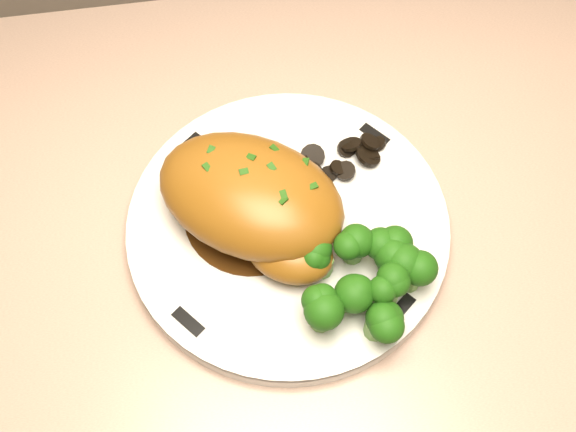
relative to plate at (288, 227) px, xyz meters
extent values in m
cylinder|color=silver|center=(0.00, 0.00, 0.00)|extent=(0.32, 0.32, 0.02)
cube|color=black|center=(0.08, 0.07, 0.01)|extent=(0.02, 0.03, 0.00)
cube|color=black|center=(-0.07, 0.08, 0.01)|extent=(0.03, 0.02, 0.00)
cube|color=black|center=(-0.08, -0.07, 0.01)|extent=(0.02, 0.03, 0.00)
cube|color=black|center=(0.07, -0.08, 0.01)|extent=(0.03, 0.02, 0.00)
cylinder|color=#351D09|center=(-0.03, 0.01, 0.01)|extent=(0.11, 0.11, 0.00)
ellipsoid|color=brown|center=(-0.03, 0.01, 0.04)|extent=(0.17, 0.16, 0.06)
ellipsoid|color=brown|center=(0.00, -0.03, 0.03)|extent=(0.08, 0.08, 0.03)
cube|color=#1B440E|center=(-0.06, 0.04, 0.06)|extent=(0.01, 0.00, 0.00)
cube|color=#1B440E|center=(-0.04, 0.03, 0.06)|extent=(0.01, 0.00, 0.00)
cube|color=#1B440E|center=(-0.03, 0.02, 0.06)|extent=(0.01, 0.00, 0.00)
cube|color=#1B440E|center=(-0.02, 0.01, 0.06)|extent=(0.01, 0.00, 0.00)
cube|color=#1B440E|center=(0.00, 0.00, 0.06)|extent=(0.01, 0.00, 0.00)
cube|color=#1B440E|center=(0.01, -0.01, 0.06)|extent=(0.01, 0.00, 0.00)
cylinder|color=black|center=(0.07, 0.04, 0.01)|extent=(0.01, 0.01, 0.01)
cylinder|color=black|center=(0.07, 0.04, 0.01)|extent=(0.02, 0.02, 0.01)
cylinder|color=black|center=(0.06, 0.05, 0.02)|extent=(0.02, 0.02, 0.01)
cylinder|color=black|center=(0.06, 0.05, 0.01)|extent=(0.02, 0.02, 0.01)
cylinder|color=black|center=(0.04, 0.05, 0.01)|extent=(0.01, 0.01, 0.01)
cylinder|color=black|center=(0.03, 0.05, 0.02)|extent=(0.02, 0.02, 0.01)
cylinder|color=black|center=(0.02, 0.05, 0.01)|extent=(0.02, 0.02, 0.01)
cylinder|color=black|center=(0.02, 0.04, 0.01)|extent=(0.02, 0.02, 0.00)
cylinder|color=black|center=(0.02, 0.04, 0.02)|extent=(0.02, 0.02, 0.01)
cylinder|color=black|center=(0.02, 0.03, 0.01)|extent=(0.02, 0.02, 0.01)
cylinder|color=black|center=(0.02, 0.02, 0.01)|extent=(0.03, 0.03, 0.01)
cylinder|color=black|center=(0.03, 0.02, 0.02)|extent=(0.02, 0.02, 0.01)
cylinder|color=black|center=(0.04, 0.02, 0.01)|extent=(0.02, 0.02, 0.01)
cylinder|color=black|center=(0.06, 0.02, 0.01)|extent=(0.03, 0.03, 0.01)
cylinder|color=black|center=(0.06, 0.02, 0.02)|extent=(0.03, 0.03, 0.02)
cylinder|color=black|center=(0.07, 0.03, 0.01)|extent=(0.03, 0.03, 0.02)
cylinder|color=#5E8E3C|center=(0.02, -0.04, 0.02)|extent=(0.02, 0.02, 0.02)
sphere|color=#0F3508|center=(0.02, -0.04, 0.03)|extent=(0.02, 0.02, 0.02)
cylinder|color=#5E8E3C|center=(0.04, -0.04, 0.02)|extent=(0.02, 0.02, 0.02)
sphere|color=#0F3508|center=(0.04, -0.04, 0.03)|extent=(0.02, 0.02, 0.02)
cylinder|color=#5E8E3C|center=(0.07, -0.05, 0.02)|extent=(0.02, 0.02, 0.02)
sphere|color=#0F3508|center=(0.07, -0.05, 0.03)|extent=(0.02, 0.02, 0.02)
cylinder|color=#5E8E3C|center=(0.03, -0.07, 0.02)|extent=(0.02, 0.02, 0.02)
sphere|color=#0F3508|center=(0.03, -0.07, 0.03)|extent=(0.02, 0.02, 0.02)
cylinder|color=#5E8E3C|center=(0.06, -0.08, 0.02)|extent=(0.02, 0.02, 0.02)
sphere|color=#0F3508|center=(0.06, -0.08, 0.03)|extent=(0.02, 0.02, 0.02)
cylinder|color=#5E8E3C|center=(0.08, -0.06, 0.02)|extent=(0.02, 0.02, 0.02)
sphere|color=#0F3508|center=(0.08, -0.06, 0.03)|extent=(0.02, 0.02, 0.02)
cylinder|color=#5E8E3C|center=(0.01, -0.08, 0.02)|extent=(0.02, 0.02, 0.02)
sphere|color=#0F3508|center=(0.01, -0.08, 0.03)|extent=(0.02, 0.02, 0.02)
cylinder|color=#5E8E3C|center=(0.05, -0.10, 0.02)|extent=(0.02, 0.02, 0.02)
sphere|color=#0F3508|center=(0.05, -0.10, 0.03)|extent=(0.02, 0.02, 0.02)
camera|label=1|loc=(-0.04, -0.26, 0.49)|focal=45.00mm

